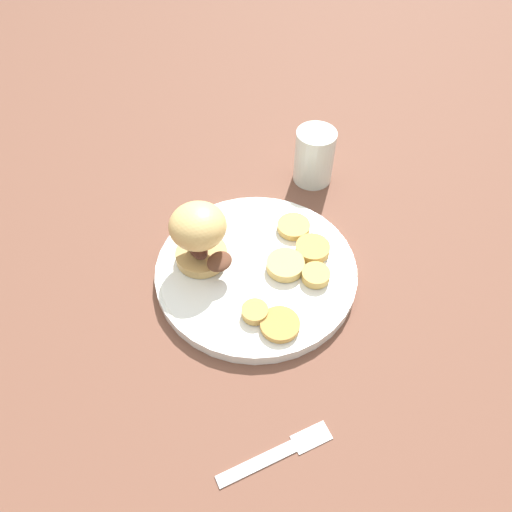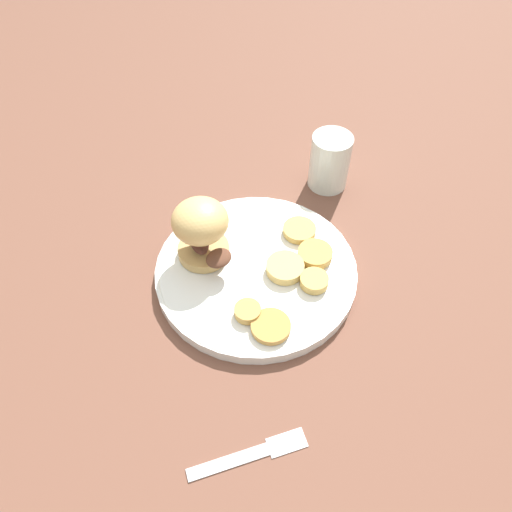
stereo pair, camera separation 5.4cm
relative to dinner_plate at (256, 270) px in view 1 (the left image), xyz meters
name	(u,v)px [view 1 (the left image)]	position (x,y,z in m)	size (l,w,h in m)	color
ground_plane	(256,275)	(0.00, 0.00, -0.01)	(4.00, 4.00, 0.00)	brown
dinner_plate	(256,270)	(0.00, 0.00, 0.00)	(0.30, 0.30, 0.02)	white
sandwich	(199,234)	(-0.07, -0.03, 0.06)	(0.10, 0.08, 0.10)	tan
potato_round_0	(255,312)	(0.05, -0.07, 0.02)	(0.04, 0.04, 0.01)	tan
potato_round_1	(280,324)	(0.08, -0.07, 0.01)	(0.05, 0.05, 0.01)	#BC8942
potato_round_2	(294,227)	(0.01, 0.10, 0.01)	(0.05, 0.05, 0.01)	tan
potato_round_3	(285,265)	(0.04, 0.02, 0.02)	(0.06, 0.06, 0.01)	#DBB766
potato_round_4	(316,275)	(0.08, 0.03, 0.02)	(0.04, 0.04, 0.01)	tan
potato_round_5	(313,249)	(0.05, 0.07, 0.02)	(0.05, 0.05, 0.01)	tan
fork	(277,454)	(0.17, -0.20, -0.01)	(0.09, 0.13, 0.00)	silver
drinking_glass	(314,156)	(-0.04, 0.23, 0.04)	(0.07, 0.07, 0.10)	silver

